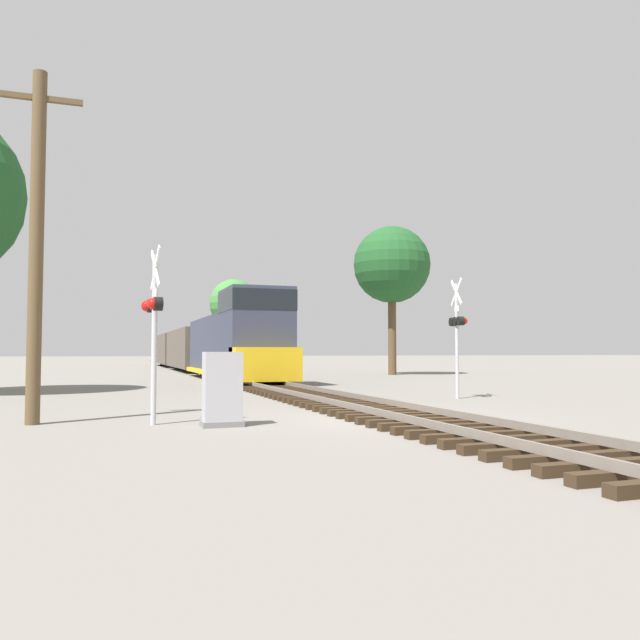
# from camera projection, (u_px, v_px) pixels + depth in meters

# --- Properties ---
(ground_plane) EXTENTS (400.00, 400.00, 0.00)m
(ground_plane) POSITION_uv_depth(u_px,v_px,m) (393.00, 418.00, 14.76)
(ground_plane) COLOR slate
(rail_track_bed) EXTENTS (2.60, 160.00, 0.31)m
(rail_track_bed) POSITION_uv_depth(u_px,v_px,m) (393.00, 413.00, 14.77)
(rail_track_bed) COLOR #382819
(rail_track_bed) RESTS_ON ground
(freight_train) EXTENTS (2.92, 49.16, 4.46)m
(freight_train) POSITION_uv_depth(u_px,v_px,m) (196.00, 348.00, 47.98)
(freight_train) COLOR #33384C
(freight_train) RESTS_ON ground
(crossing_signal_near) EXTENTS (0.42, 1.01, 3.86)m
(crossing_signal_near) POSITION_uv_depth(u_px,v_px,m) (153.00, 316.00, 13.57)
(crossing_signal_near) COLOR #B7B7BC
(crossing_signal_near) RESTS_ON ground
(crossing_signal_far) EXTENTS (0.44, 1.01, 4.05)m
(crossing_signal_far) POSITION_uv_depth(u_px,v_px,m) (458.00, 326.00, 21.08)
(crossing_signal_far) COLOR #B7B7BC
(crossing_signal_far) RESTS_ON ground
(relay_cabinet) EXTENTS (0.87, 0.59, 1.58)m
(relay_cabinet) POSITION_uv_depth(u_px,v_px,m) (222.00, 390.00, 13.22)
(relay_cabinet) COLOR slate
(relay_cabinet) RESTS_ON ground
(utility_pole) EXTENTS (1.80, 0.30, 7.82)m
(utility_pole) POSITION_uv_depth(u_px,v_px,m) (36.00, 241.00, 13.70)
(utility_pole) COLOR brown
(utility_pole) RESTS_ON ground
(tree_mid_background) EXTENTS (5.22, 5.22, 10.10)m
(tree_mid_background) POSITION_uv_depth(u_px,v_px,m) (392.00, 265.00, 42.42)
(tree_mid_background) COLOR brown
(tree_mid_background) RESTS_ON ground
(tree_deep_background) EXTENTS (5.43, 5.43, 9.62)m
(tree_deep_background) POSITION_uv_depth(u_px,v_px,m) (234.00, 304.00, 69.21)
(tree_deep_background) COLOR brown
(tree_deep_background) RESTS_ON ground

